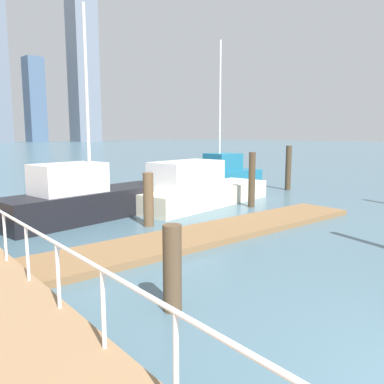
{
  "coord_description": "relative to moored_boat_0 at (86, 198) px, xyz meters",
  "views": [
    {
      "loc": [
        -5.28,
        -0.86,
        3.13
      ],
      "look_at": [
        1.28,
        7.06,
        1.6
      ],
      "focal_mm": 36.61,
      "sensor_mm": 36.0,
      "label": 1
    }
  ],
  "objects": [
    {
      "name": "skyline_tower_6",
      "position": [
        63.78,
        139.31,
        34.13
      ],
      "size": [
        9.71,
        12.74,
        69.83
      ],
      "primitive_type": "cube",
      "rotation": [
        0.0,
        0.0,
        -0.06
      ],
      "color": "slate",
      "rests_on": "ground_plane"
    },
    {
      "name": "dock_piling_0",
      "position": [
        6.55,
        -2.23,
        0.4
      ],
      "size": [
        0.28,
        0.28,
        2.36
      ],
      "primitive_type": "cylinder",
      "color": "#473826",
      "rests_on": "ground_plane"
    },
    {
      "name": "dock_piling_5",
      "position": [
        12.01,
        -0.06,
        0.46
      ],
      "size": [
        0.32,
        0.32,
        2.49
      ],
      "primitive_type": "cylinder",
      "color": "#473826",
      "rests_on": "ground_plane"
    },
    {
      "name": "moored_boat_2",
      "position": [
        9.71,
        3.06,
        -0.04
      ],
      "size": [
        5.21,
        2.17,
        8.3
      ],
      "color": "#1E6B8C",
      "rests_on": "ground_plane"
    },
    {
      "name": "moored_boat_1",
      "position": [
        5.01,
        -0.56,
        -0.04
      ],
      "size": [
        7.58,
        3.42,
        2.01
      ],
      "color": "beige",
      "rests_on": "ground_plane"
    },
    {
      "name": "dock_piling_2",
      "position": [
        -2.1,
        -8.08,
        0.0
      ],
      "size": [
        0.34,
        0.34,
        1.57
      ],
      "primitive_type": "cylinder",
      "color": "brown",
      "rests_on": "ground_plane"
    },
    {
      "name": "skyline_tower_5",
      "position": [
        46.44,
        146.34,
        15.42
      ],
      "size": [
        7.03,
        7.1,
        32.41
      ],
      "primitive_type": "cube",
      "rotation": [
        0.0,
        0.0,
        0.09
      ],
      "color": "slate",
      "rests_on": "ground_plane"
    },
    {
      "name": "ground_plane",
      "position": [
        -0.78,
        7.45,
        -0.78
      ],
      "size": [
        300.0,
        300.0,
        0.0
      ],
      "primitive_type": "plane",
      "color": "#476675"
    },
    {
      "name": "dock_piling_3",
      "position": [
        1.17,
        -2.36,
        0.14
      ],
      "size": [
        0.35,
        0.35,
        1.84
      ],
      "primitive_type": "cylinder",
      "color": "brown",
      "rests_on": "ground_plane"
    },
    {
      "name": "floating_dock",
      "position": [
        1.95,
        -4.72,
        -0.69
      ],
      "size": [
        12.46,
        2.0,
        0.18
      ],
      "primitive_type": "cube",
      "color": "olive",
      "rests_on": "ground_plane"
    },
    {
      "name": "moored_boat_0",
      "position": [
        0.0,
        0.0,
        0.0
      ],
      "size": [
        6.86,
        2.95,
        7.64
      ],
      "color": "black",
      "rests_on": "ground_plane"
    }
  ]
}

